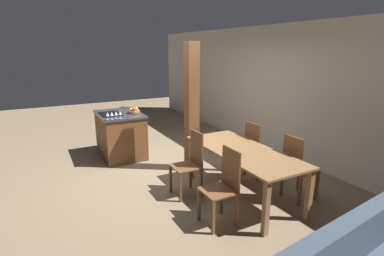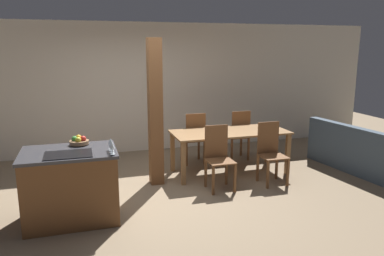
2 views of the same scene
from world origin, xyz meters
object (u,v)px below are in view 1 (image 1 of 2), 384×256
Objects in this scene: dining_chair_far_right at (297,167)px; dining_chair_far_left at (257,149)px; fruit_bowl at (134,111)px; wine_glass_end at (120,113)px; wine_glass_near at (107,114)px; wine_glass_middle at (112,114)px; kitchen_island at (121,135)px; wine_glass_far at (116,114)px; dining_chair_near_right at (223,185)px; dining_table at (243,156)px; dining_chair_near_left at (190,162)px; timber_post at (192,108)px.

dining_chair_far_left is at bearing 0.00° from dining_chair_far_right.
wine_glass_end reaches higher than fruit_bowl.
wine_glass_middle is (0.00, 0.08, 0.00)m from wine_glass_near.
fruit_bowl is 3.38m from dining_chair_far_right.
wine_glass_middle is at bearing -90.00° from wine_glass_end.
wine_glass_far is at bearing -20.62° from kitchen_island.
wine_glass_near is 2.78m from dining_chair_far_left.
dining_chair_far_right is at bearing 90.00° from dining_chair_near_right.
dining_table is (2.15, 1.34, -0.38)m from wine_glass_far.
dining_chair_far_left is at bearing 90.00° from dining_chair_near_left.
dining_chair_near_left reaches higher than dining_table.
kitchen_island is 0.84m from wine_glass_near.
fruit_bowl is 1.73× the size of wine_glass_near.
wine_glass_middle and wine_glass_far have the same top height.
dining_chair_near_left is at bearing 19.78° from wine_glass_end.
dining_chair_near_left is (1.69, 0.84, -0.52)m from wine_glass_near.
fruit_bowl is 0.25× the size of dining_chair_far_right.
kitchen_island is 2.84m from dining_chair_far_left.
dining_table is 0.81m from dining_chair_far_right.
wine_glass_middle is 3.36m from dining_chair_far_right.
fruit_bowl is 0.25× the size of dining_chair_near_right.
dining_chair_near_left is 1.00× the size of dining_chair_far_right.
dining_chair_far_left is at bearing 50.78° from wine_glass_middle.
dining_chair_far_left and dining_chair_far_right have the same top height.
fruit_bowl is at bearing 129.62° from wine_glass_far.
dining_table is 0.81m from dining_chair_near_left.
fruit_bowl is 0.67m from wine_glass_middle.
dining_chair_near_right is at bearing 125.00° from dining_chair_far_left.
wine_glass_middle is at bearing -146.56° from dining_table.
wine_glass_far is 1.89m from dining_chair_near_left.
dining_chair_far_right is at bearing 37.41° from wine_glass_far.
dining_chair_far_left reaches higher than kitchen_island.
dining_chair_near_left is 1.21m from timber_post.
wine_glass_far reaches higher than dining_chair_near_right.
wine_glass_middle is 2.60m from dining_table.
fruit_bowl is at bearing 134.93° from wine_glass_end.
wine_glass_far is at bearing -90.00° from wine_glass_end.
wine_glass_middle is 0.08m from wine_glass_far.
dining_chair_near_right is at bearing 14.77° from wine_glass_far.
dining_chair_near_left is 0.91m from dining_chair_near_right.
dining_chair_far_right is at bearing 29.98° from kitchen_island.
timber_post is at bearing 57.79° from wine_glass_middle.
dining_table is 0.87× the size of timber_post.
wine_glass_near is at bearing -58.30° from fruit_bowl.
dining_chair_near_left is at bearing 90.00° from dining_chair_far_left.
wine_glass_far is 0.15× the size of dining_chair_far_right.
kitchen_island is 0.58× the size of dining_table.
fruit_bowl is 1.40m from timber_post.
fruit_bowl is 0.60m from wine_glass_far.
timber_post is (0.80, 1.11, 0.14)m from wine_glass_end.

